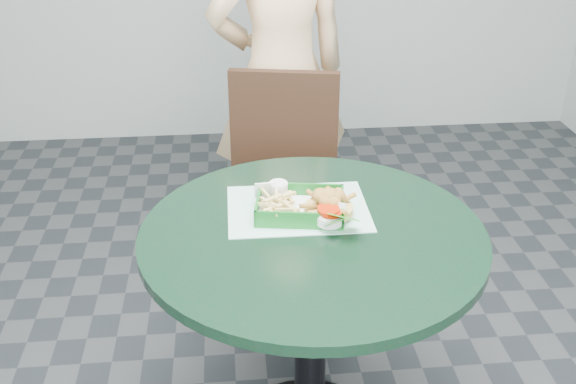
{
  "coord_description": "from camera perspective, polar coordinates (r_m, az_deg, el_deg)",
  "views": [
    {
      "loc": [
        -0.21,
        -1.5,
        1.69
      ],
      "look_at": [
        -0.06,
        0.1,
        0.83
      ],
      "focal_mm": 42.0,
      "sensor_mm": 36.0,
      "label": 1
    }
  ],
  "objects": [
    {
      "name": "cafe_table",
      "position": [
        1.87,
        2.0,
        -8.23
      ],
      "size": [
        0.91,
        0.91,
        0.75
      ],
      "color": "black",
      "rests_on": "floor"
    },
    {
      "name": "dining_chair",
      "position": [
        2.54,
        -0.12,
        0.93
      ],
      "size": [
        0.41,
        0.41,
        0.93
      ],
      "rotation": [
        0.0,
        0.0,
        -0.19
      ],
      "color": "black",
      "rests_on": "floor"
    },
    {
      "name": "crab_sandwich",
      "position": [
        1.82,
        3.51,
        -1.16
      ],
      "size": [
        0.13,
        0.13,
        0.08
      ],
      "rotation": [
        0.0,
        0.0,
        0.24
      ],
      "color": "tan",
      "rests_on": "food_basket"
    },
    {
      "name": "food_basket",
      "position": [
        1.84,
        1.04,
        -1.97
      ],
      "size": [
        0.24,
        0.17,
        0.05
      ],
      "rotation": [
        0.0,
        0.0,
        -0.16
      ],
      "color": "#11661D",
      "rests_on": "placemat"
    },
    {
      "name": "fries_pile",
      "position": [
        1.82,
        -0.72,
        -1.74
      ],
      "size": [
        0.13,
        0.14,
        0.04
      ],
      "primitive_type": null,
      "rotation": [
        0.0,
        0.0,
        -0.38
      ],
      "color": "#DDC36D",
      "rests_on": "food_basket"
    },
    {
      "name": "sauce_ramekin",
      "position": [
        1.88,
        -1.13,
        -0.23
      ],
      "size": [
        0.05,
        0.05,
        0.03
      ],
      "rotation": [
        0.0,
        0.0,
        -0.27
      ],
      "color": "white",
      "rests_on": "food_basket"
    },
    {
      "name": "placemat",
      "position": [
        1.87,
        0.83,
        -1.94
      ],
      "size": [
        0.39,
        0.29,
        0.0
      ],
      "primitive_type": "cube",
      "rotation": [
        0.0,
        0.0,
        -0.01
      ],
      "color": "#A1DECA",
      "rests_on": "cafe_table"
    },
    {
      "name": "garnish_cup",
      "position": [
        1.78,
        4.13,
        -2.44
      ],
      "size": [
        0.1,
        0.1,
        0.04
      ],
      "rotation": [
        0.0,
        0.0,
        -0.06
      ],
      "color": "white",
      "rests_on": "food_basket"
    },
    {
      "name": "diner_person",
      "position": [
        2.72,
        -0.64,
        11.51
      ],
      "size": [
        0.77,
        0.62,
        1.83
      ],
      "primitive_type": "imported",
      "rotation": [
        0.0,
        0.0,
        3.45
      ],
      "color": "#EEC18C",
      "rests_on": "floor"
    }
  ]
}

